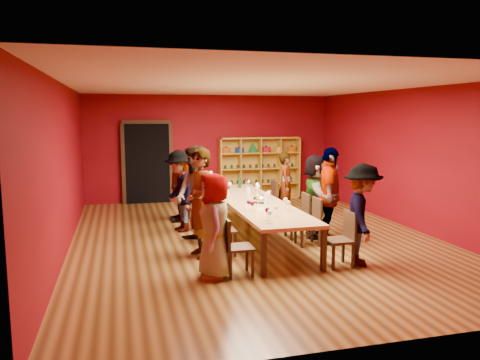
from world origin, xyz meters
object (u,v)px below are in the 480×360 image
at_px(tasting_table, 255,204).
at_px(person_left_3, 180,191).
at_px(chair_person_left_4, 194,199).
at_px(person_right_2, 316,196).
at_px(chair_person_right_2, 301,213).
at_px(chair_person_right_1, 311,219).
at_px(wine_bottle, 240,183).
at_px(person_right_1, 329,196).
at_px(person_left_2, 196,195).
at_px(spittoon_bowl, 261,199).
at_px(person_right_0, 362,215).
at_px(person_left_0, 215,226).
at_px(chair_person_left_1, 219,227).
at_px(chair_person_right_0, 343,236).
at_px(chair_person_left_2, 210,218).
at_px(chair_person_right_4, 270,197).
at_px(chair_person_left_0, 234,244).
at_px(chair_person_left_3, 201,207).
at_px(person_left_4, 178,186).
at_px(shelving_unit, 259,165).
at_px(person_left_1, 200,203).
at_px(person_right_4, 286,184).

relative_size(tasting_table, person_left_3, 2.63).
relative_size(chair_person_left_4, person_right_2, 0.53).
bearing_deg(chair_person_right_2, tasting_table, 170.10).
distance_m(chair_person_right_1, wine_bottle, 2.59).
relative_size(person_left_3, person_right_1, 0.93).
bearing_deg(person_left_2, spittoon_bowl, 67.70).
bearing_deg(person_right_0, person_left_0, 113.82).
height_order(chair_person_left_1, chair_person_right_1, same).
bearing_deg(chair_person_right_1, chair_person_right_0, -90.00).
bearing_deg(person_left_2, chair_person_right_2, 68.17).
relative_size(chair_person_left_2, person_right_1, 0.49).
xyz_separation_m(chair_person_left_4, wine_bottle, (1.06, -0.19, 0.38)).
relative_size(chair_person_right_4, wine_bottle, 2.75).
bearing_deg(chair_person_left_4, chair_person_right_2, -48.94).
xyz_separation_m(chair_person_right_1, spittoon_bowl, (-0.83, 0.55, 0.32)).
bearing_deg(chair_person_left_0, chair_person_left_1, 90.00).
bearing_deg(person_right_1, person_right_2, 28.84).
height_order(chair_person_left_0, chair_person_right_2, same).
bearing_deg(chair_person_right_1, chair_person_right_4, 90.00).
relative_size(chair_person_left_1, person_left_3, 0.52).
xyz_separation_m(chair_person_left_3, wine_bottle, (1.06, 0.77, 0.38)).
bearing_deg(person_right_0, chair_person_right_2, 33.74).
xyz_separation_m(chair_person_left_1, wine_bottle, (1.06, 2.65, 0.38)).
distance_m(chair_person_right_1, person_right_1, 0.55).
bearing_deg(person_right_1, person_left_4, 68.39).
bearing_deg(person_left_3, chair_person_right_4, 98.98).
distance_m(chair_person_left_0, wine_bottle, 3.91).
distance_m(shelving_unit, person_right_1, 5.02).
bearing_deg(person_left_1, person_left_4, 167.48).
xyz_separation_m(chair_person_left_1, chair_person_right_4, (1.82, 2.71, 0.00)).
bearing_deg(spittoon_bowl, chair_person_left_3, 131.22).
xyz_separation_m(chair_person_left_0, chair_person_left_3, (0.00, 2.97, 0.00)).
distance_m(chair_person_left_1, chair_person_left_2, 0.78).
bearing_deg(person_right_1, chair_person_left_4, 64.19).
bearing_deg(chair_person_left_1, wine_bottle, 68.20).
bearing_deg(person_left_1, person_right_0, 53.16).
height_order(person_left_1, chair_person_left_4, person_left_1).
bearing_deg(chair_person_right_0, person_right_4, 83.91).
xyz_separation_m(chair_person_left_2, person_right_1, (2.18, -0.58, 0.42)).
bearing_deg(shelving_unit, person_left_2, -120.05).
bearing_deg(chair_person_left_2, chair_person_right_0, -45.87).
bearing_deg(wine_bottle, shelving_unit, 64.14).
bearing_deg(spittoon_bowl, chair_person_right_0, -65.78).
bearing_deg(chair_person_left_2, person_right_4, 40.90).
xyz_separation_m(chair_person_right_2, wine_bottle, (-0.76, 1.90, 0.38)).
height_order(tasting_table, chair_person_left_2, chair_person_left_2).
distance_m(person_left_3, person_right_4, 2.78).
bearing_deg(chair_person_left_3, chair_person_left_0, -90.00).
bearing_deg(person_left_0, chair_person_left_3, -178.85).
relative_size(person_right_2, wine_bottle, 5.14).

